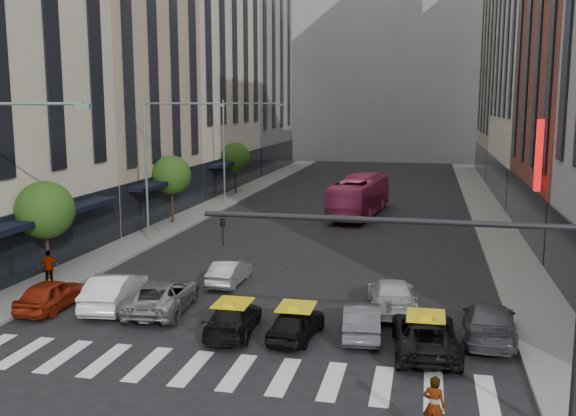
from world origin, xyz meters
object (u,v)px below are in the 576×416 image
Objects in this scene: car_white_front at (115,291)px; bus at (360,196)px; pedestrian_far at (49,267)px; streetlamp_far at (234,138)px; taxi_left at (233,319)px; streetlamp_mid at (159,151)px; taxi_center at (296,323)px; car_red at (51,294)px.

bus is (7.98, 25.71, 0.80)m from car_white_front.
streetlamp_far is at bearing -113.26° from pedestrian_far.
taxi_left is at bearing 137.52° from pedestrian_far.
streetlamp_mid is 14.43m from car_white_front.
taxi_left is 1.16× the size of taxi_center.
streetlamp_mid is 19.90m from taxi_center.
taxi_left is at bearing 171.07° from car_red.
bus is at bearing -16.32° from streetlamp_far.
streetlamp_far is 27.24m from pedestrian_far.
taxi_left is 2.50m from taxi_center.
pedestrian_far is (-4.65, 2.28, 0.21)m from car_white_front.
bus is (11.41, 12.66, -4.34)m from streetlamp_mid.
streetlamp_mid and streetlamp_far have the same top height.
bus reaches higher than taxi_left.
taxi_center is (8.52, -1.97, -0.15)m from car_white_front.
taxi_left is (8.60, -1.17, -0.06)m from car_red.
taxi_center is at bearing 141.48° from pedestrian_far.
streetlamp_far is at bearing -89.57° from car_red.
car_red reaches higher than taxi_left.
streetlamp_far is at bearing -90.79° from car_white_front.
streetlamp_mid reaches higher than taxi_center.
car_red reaches higher than taxi_center.
streetlamp_mid is 5.41× the size of pedestrian_far.
bus is (1.96, 27.70, 0.96)m from taxi_left.
pedestrian_far is at bearing -33.63° from car_white_front.
bus is 6.77× the size of pedestrian_far.
car_white_front is 5.19m from pedestrian_far.
streetlamp_mid is 2.14× the size of taxi_left.
taxi_center reaches higher than taxi_left.
streetlamp_mid is 14.85m from car_red.
streetlamp_mid is 0.80× the size of bus.
streetlamp_far is 2.14× the size of taxi_left.
streetlamp_far is 2.48× the size of taxi_center.
car_white_front is 1.11× the size of taxi_left.
car_red is 2.38× the size of pedestrian_far.
taxi_left is at bearing 92.48° from bus.
car_white_front is at bearing -163.46° from car_red.
streetlamp_far is 12.65m from bus.
car_white_front is 0.41× the size of bus.
streetlamp_far reaches higher than car_red.
streetlamp_far reaches higher than taxi_left.
taxi_center is (11.94, -15.01, -5.29)m from streetlamp_mid.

